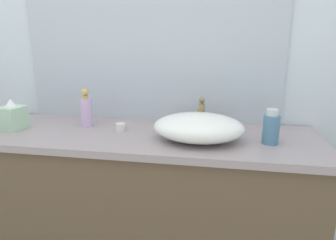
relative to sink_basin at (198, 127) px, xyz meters
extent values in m
cube|color=silver|center=(-0.41, 0.37, 0.39)|extent=(6.00, 0.06, 2.60)
cube|color=brown|center=(-0.30, 0.06, -0.50)|extent=(1.71, 0.51, 0.82)
cube|color=gray|center=(-0.30, 0.06, -0.08)|extent=(1.75, 0.55, 0.03)
cube|color=#B2BCC6|center=(-0.30, 0.33, 0.54)|extent=(1.43, 0.01, 1.20)
ellipsoid|color=white|center=(0.00, 0.00, 0.00)|extent=(0.41, 0.31, 0.12)
cylinder|color=olive|center=(0.00, 0.19, 0.00)|extent=(0.03, 0.03, 0.13)
cylinder|color=olive|center=(0.00, 0.13, 0.06)|extent=(0.03, 0.10, 0.03)
sphere|color=olive|center=(0.00, 0.21, 0.08)|extent=(0.03, 0.03, 0.03)
cylinder|color=silver|center=(-0.60, 0.13, 0.01)|extent=(0.06, 0.06, 0.15)
cylinder|color=tan|center=(-0.60, 0.13, 0.09)|extent=(0.03, 0.03, 0.02)
sphere|color=tan|center=(-0.60, 0.13, 0.12)|extent=(0.04, 0.04, 0.04)
cylinder|color=gold|center=(-0.60, 0.12, 0.12)|extent=(0.02, 0.02, 0.02)
cylinder|color=teal|center=(0.32, 0.01, 0.00)|extent=(0.07, 0.07, 0.13)
cylinder|color=silver|center=(0.32, 0.01, 0.08)|extent=(0.05, 0.05, 0.03)
cube|color=#ACD2AF|center=(-0.96, 0.02, 0.00)|extent=(0.13, 0.13, 0.12)
cone|color=white|center=(-0.96, 0.02, 0.07)|extent=(0.06, 0.06, 0.04)
cylinder|color=silver|center=(-0.40, 0.08, -0.04)|extent=(0.05, 0.05, 0.04)
camera|label=1|loc=(0.09, -1.32, 0.39)|focal=32.26mm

